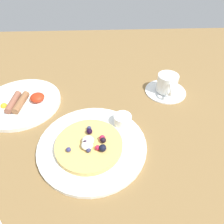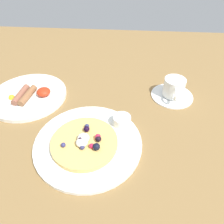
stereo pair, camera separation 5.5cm
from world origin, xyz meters
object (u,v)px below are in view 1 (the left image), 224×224
pancake_plate (92,145)px  coffee_cup (167,83)px  breakfast_plate (21,102)px  syrup_ramekin (123,119)px  coffee_saucer (165,91)px

pancake_plate → coffee_cup: coffee_cup is taller
pancake_plate → breakfast_plate: breakfast_plate is taller
coffee_cup → pancake_plate: bearing=-137.7°
syrup_ramekin → coffee_cup: coffee_cup is taller
pancake_plate → syrup_ramekin: syrup_ramekin is taller
pancake_plate → coffee_saucer: bearing=42.6°
syrup_ramekin → coffee_saucer: 0.23m
pancake_plate → coffee_saucer: 0.34m
pancake_plate → coffee_cup: 0.34m
syrup_ramekin → coffee_cup: bearing=43.5°
breakfast_plate → coffee_cup: 0.50m
pancake_plate → coffee_saucer: pancake_plate is taller
coffee_saucer → pancake_plate: bearing=-137.4°
pancake_plate → coffee_cup: size_ratio=2.85×
breakfast_plate → coffee_cup: (0.49, 0.04, 0.03)m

